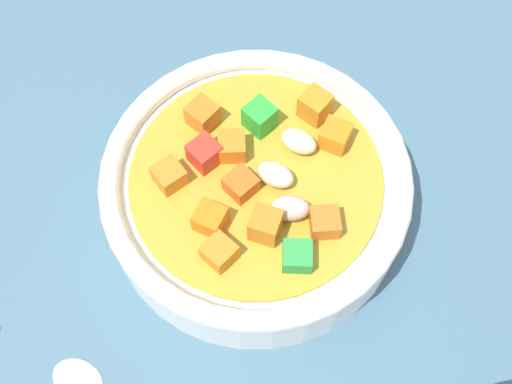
% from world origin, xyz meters
% --- Properties ---
extents(ground_plane, '(1.40, 1.40, 0.02)m').
position_xyz_m(ground_plane, '(0.00, 0.00, -0.01)').
color(ground_plane, '#42667A').
extents(soup_bowl_main, '(0.21, 0.21, 0.07)m').
position_xyz_m(soup_bowl_main, '(0.00, 0.00, 0.03)').
color(soup_bowl_main, white).
rests_on(soup_bowl_main, ground_plane).
extents(spoon, '(0.19, 0.09, 0.01)m').
position_xyz_m(spoon, '(-0.03, -0.19, 0.00)').
color(spoon, silver).
rests_on(spoon, ground_plane).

